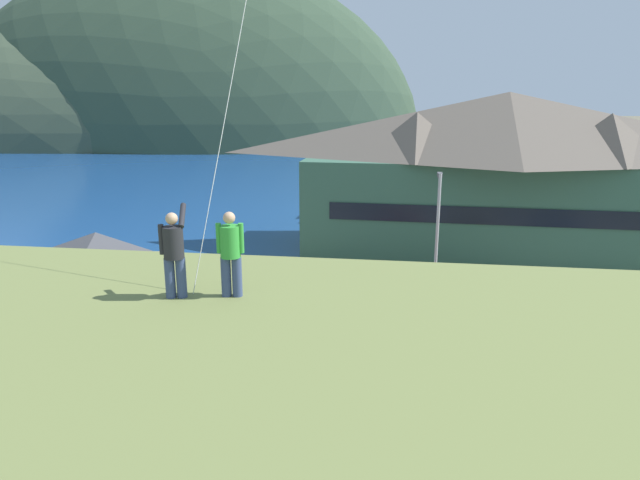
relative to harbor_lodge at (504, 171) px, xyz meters
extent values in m
plane|color=#66604C|center=(-10.46, -21.53, -5.97)|extent=(600.00, 600.00, 0.00)
cube|color=gray|center=(-10.46, -16.53, -5.92)|extent=(40.00, 20.00, 0.10)
cube|color=navy|center=(-10.46, 38.47, -5.95)|extent=(360.00, 84.00, 0.03)
ellipsoid|color=#3D4C38|center=(-93.11, 92.43, -5.97)|extent=(146.22, 67.92, 57.95)
ellipsoid|color=#334733|center=(-60.19, 94.44, -5.97)|extent=(115.47, 66.97, 84.13)
cube|color=#38604C|center=(0.00, 0.09, -2.53)|extent=(27.05, 10.63, 6.88)
cube|color=black|center=(-0.17, -4.79, -2.18)|extent=(22.71, 0.87, 1.10)
pyramid|color=#60564C|center=(0.00, 0.09, 3.09)|extent=(28.69, 11.65, 4.36)
pyramid|color=#60564C|center=(-6.07, -1.39, 2.46)|extent=(5.52, 5.52, 3.05)
pyramid|color=#60564C|center=(5.95, -1.81, 2.46)|extent=(5.52, 5.52, 3.05)
cube|color=#756B5B|center=(-20.24, -17.58, -4.06)|extent=(5.95, 4.78, 3.82)
pyramid|color=#47474C|center=(-20.24, -17.58, -1.44)|extent=(6.44, 5.24, 1.43)
cube|color=black|center=(-19.96, -19.63, -4.63)|extent=(1.10, 0.21, 2.67)
cube|color=#70604C|center=(-9.85, 13.69, -5.62)|extent=(3.20, 15.51, 0.70)
cube|color=silver|center=(-13.43, 11.53, -5.52)|extent=(2.95, 7.82, 0.90)
cube|color=white|center=(-13.43, 11.53, -4.99)|extent=(2.86, 7.58, 0.16)
cube|color=silver|center=(-13.47, 10.95, -4.36)|extent=(1.87, 2.41, 1.10)
cube|color=#B28923|center=(-2.12, -14.04, -5.15)|extent=(4.33, 2.13, 0.80)
cube|color=olive|center=(-2.27, -14.03, -4.40)|extent=(2.22, 1.76, 0.70)
cube|color=black|center=(-2.27, -14.03, -4.43)|extent=(2.26, 1.80, 0.32)
cylinder|color=black|center=(-0.83, -15.07, -5.55)|extent=(0.66, 0.27, 0.64)
cylinder|color=black|center=(-0.69, -13.24, -5.55)|extent=(0.66, 0.27, 0.64)
cylinder|color=black|center=(-3.55, -14.85, -5.55)|extent=(0.66, 0.27, 0.64)
cylinder|color=black|center=(-3.41, -13.02, -5.55)|extent=(0.66, 0.27, 0.64)
cube|color=slate|center=(-10.60, -20.78, -5.15)|extent=(4.23, 1.86, 0.80)
cube|color=#5B5B5F|center=(-10.45, -20.78, -4.40)|extent=(2.12, 1.63, 0.70)
cube|color=black|center=(-10.45, -20.78, -4.43)|extent=(2.17, 1.66, 0.32)
cylinder|color=black|center=(-11.98, -19.88, -5.55)|extent=(0.64, 0.23, 0.64)
cylinder|color=black|center=(-11.95, -21.72, -5.55)|extent=(0.64, 0.23, 0.64)
cylinder|color=black|center=(-9.25, -19.84, -5.55)|extent=(0.64, 0.23, 0.64)
cylinder|color=black|center=(-9.22, -21.68, -5.55)|extent=(0.64, 0.23, 0.64)
cube|color=red|center=(-7.76, -14.09, -5.15)|extent=(4.25, 1.93, 0.80)
cube|color=#B11A15|center=(-7.91, -14.09, -4.40)|extent=(2.15, 1.66, 0.70)
cube|color=black|center=(-7.91, -14.09, -4.43)|extent=(2.19, 1.70, 0.32)
cylinder|color=black|center=(-6.42, -15.05, -5.55)|extent=(0.65, 0.24, 0.64)
cylinder|color=black|center=(-6.36, -13.21, -5.55)|extent=(0.65, 0.24, 0.64)
cylinder|color=black|center=(-9.15, -14.97, -5.55)|extent=(0.65, 0.24, 0.64)
cylinder|color=black|center=(-9.09, -13.13, -5.55)|extent=(0.65, 0.24, 0.64)
cylinder|color=black|center=(3.15, -15.19, -5.55)|extent=(0.66, 0.28, 0.64)
cube|color=silver|center=(0.76, -21.50, -5.15)|extent=(4.30, 2.05, 0.80)
cube|color=beige|center=(0.91, -21.51, -4.40)|extent=(2.19, 1.72, 0.70)
cube|color=black|center=(0.91, -21.51, -4.43)|extent=(2.24, 1.76, 0.32)
cylinder|color=black|center=(-0.54, -20.50, -5.55)|extent=(0.65, 0.26, 0.64)
cylinder|color=black|center=(-0.65, -22.33, -5.55)|extent=(0.65, 0.26, 0.64)
cylinder|color=#ADADB2|center=(-5.09, -11.03, -2.31)|extent=(0.16, 0.16, 7.11)
cube|color=#4C4C51|center=(-5.09, -10.68, 1.14)|extent=(0.24, 0.70, 0.20)
cylinder|color=#384770|center=(-11.66, -29.68, 1.58)|extent=(0.20, 0.20, 0.82)
cylinder|color=#384770|center=(-11.45, -29.62, 1.58)|extent=(0.20, 0.20, 0.82)
cylinder|color=#232328|center=(-11.56, -29.65, 2.31)|extent=(0.40, 0.40, 0.64)
sphere|color=tan|center=(-11.56, -29.65, 2.79)|extent=(0.24, 0.24, 0.24)
cylinder|color=#232328|center=(-11.42, -29.43, 2.81)|extent=(0.24, 0.56, 0.43)
cylinder|color=#232328|center=(-11.77, -29.70, 2.38)|extent=(0.11, 0.11, 0.60)
cylinder|color=#384770|center=(-10.58, -29.44, 1.58)|extent=(0.20, 0.20, 0.82)
cylinder|color=#384770|center=(-10.36, -29.41, 1.58)|extent=(0.20, 0.20, 0.82)
cylinder|color=green|center=(-10.47, -29.42, 2.31)|extent=(0.40, 0.40, 0.64)
sphere|color=tan|center=(-10.47, -29.42, 2.79)|extent=(0.24, 0.24, 0.24)
cylinder|color=green|center=(-10.69, -29.45, 2.38)|extent=(0.11, 0.11, 0.60)
cylinder|color=green|center=(-10.25, -29.39, 2.38)|extent=(0.11, 0.11, 0.60)
camera|label=1|loc=(-7.24, -39.79, 5.13)|focal=31.49mm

